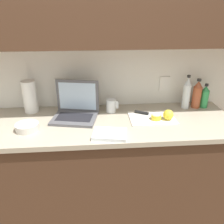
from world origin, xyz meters
name	(u,v)px	position (x,y,z in m)	size (l,w,h in m)	color
ground_plane	(93,213)	(0.00, 0.00, 0.00)	(12.00, 12.00, 0.00)	brown
wall_back	(85,25)	(0.00, 0.25, 1.56)	(5.20, 0.38, 2.60)	white
counter_unit	(88,170)	(-0.02, 0.00, 0.46)	(2.18, 0.64, 0.90)	#472D1E
laptop	(76,109)	(-0.10, 0.10, 0.97)	(0.37, 0.32, 0.27)	#515156
cutting_board	(152,118)	(0.48, 0.02, 0.91)	(0.34, 0.25, 0.01)	silver
knife	(146,114)	(0.44, 0.08, 0.92)	(0.26, 0.16, 0.02)	silver
lemon_half_cut	(156,117)	(0.50, -0.01, 0.93)	(0.07, 0.07, 0.04)	yellow
lemon_whole_beside	(168,115)	(0.59, -0.02, 0.95)	(0.08, 0.08, 0.08)	yellow
bottle_green_soda	(187,93)	(0.80, 0.21, 1.03)	(0.06, 0.06, 0.28)	silver
bottle_oil_tall	(197,95)	(0.89, 0.21, 1.02)	(0.07, 0.07, 0.25)	#A34C2D
bottle_water_clear	(205,97)	(0.96, 0.21, 1.00)	(0.06, 0.06, 0.20)	#2D934C
measuring_cup	(111,106)	(0.18, 0.17, 0.96)	(0.10, 0.08, 0.10)	silver
bowl_white	(27,127)	(-0.42, -0.09, 0.93)	(0.16, 0.16, 0.05)	beige
paper_towel_roll	(30,97)	(-0.46, 0.23, 1.03)	(0.11, 0.11, 0.26)	white
dish_towel	(110,134)	(0.14, -0.22, 0.92)	(0.22, 0.16, 0.02)	white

